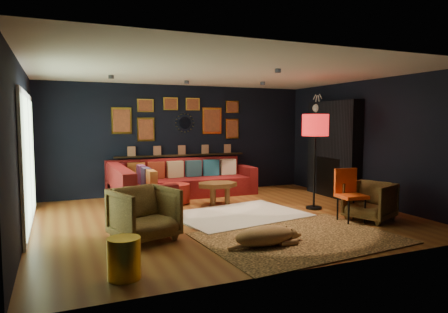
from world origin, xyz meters
name	(u,v)px	position (x,y,z in m)	size (l,w,h in m)	color
floor	(225,217)	(0.00, 0.00, 0.00)	(6.50, 6.50, 0.00)	brown
room_walls	(225,129)	(0.00, 0.00, 1.59)	(6.50, 6.50, 6.50)	black
sectional	(166,187)	(-0.61, 1.81, 0.32)	(3.41, 2.69, 0.86)	maroon
ledge	(182,155)	(0.00, 2.68, 0.92)	(3.20, 0.12, 0.04)	black
gallery_wall	(180,118)	(-0.01, 2.72, 1.81)	(3.15, 0.04, 1.02)	yellow
sunburst_mirror	(185,123)	(0.10, 2.72, 1.70)	(0.47, 0.16, 0.47)	silver
fireplace	(333,152)	(3.09, 0.90, 1.02)	(0.31, 1.60, 2.20)	black
deer_head	(322,108)	(3.14, 1.40, 2.05)	(0.50, 0.28, 0.45)	white
sliding_door	(28,161)	(-3.22, 0.60, 1.10)	(0.06, 2.80, 2.20)	white
ceiling_spots	(209,79)	(0.00, 0.80, 2.56)	(3.30, 2.50, 0.06)	black
shag_rug	(239,215)	(0.28, -0.01, 0.02)	(2.30, 1.67, 0.03)	silver
leopard_rug	(300,238)	(0.50, -1.67, 0.01)	(2.83, 2.02, 0.02)	tan
coffee_table	(217,187)	(0.27, 1.06, 0.38)	(0.88, 0.68, 0.43)	#593616
pouf	(176,193)	(-0.49, 1.50, 0.22)	(0.59, 0.59, 0.39)	maroon
armchair_left	(144,211)	(-1.64, -0.83, 0.42)	(0.82, 0.77, 0.85)	#AD813D
armchair_right	(370,199)	(2.25, -1.20, 0.37)	(0.72, 0.67, 0.74)	#AD813D
gold_stool	(124,258)	(-2.14, -2.19, 0.23)	(0.37, 0.37, 0.46)	yellow
orange_chair	(349,190)	(1.86, -1.11, 0.54)	(0.47, 0.47, 0.91)	black
floor_lamp	(315,129)	(1.90, -0.05, 1.59)	(0.51, 0.51, 1.87)	black
dog	(265,232)	(-0.17, -1.80, 0.21)	(1.20, 0.59, 0.38)	tan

